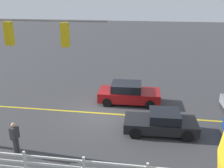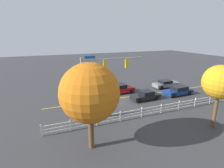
{
  "view_description": "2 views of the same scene",
  "coord_description": "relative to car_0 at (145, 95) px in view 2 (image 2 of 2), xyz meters",
  "views": [
    {
      "loc": [
        -2.88,
        14.88,
        7.44
      ],
      "look_at": [
        -0.79,
        1.21,
        2.52
      ],
      "focal_mm": 40.94,
      "sensor_mm": 36.0,
      "label": 1
    },
    {
      "loc": [
        9.23,
        21.62,
        8.9
      ],
      "look_at": [
        0.72,
        0.26,
        2.32
      ],
      "focal_mm": 28.05,
      "sensor_mm": 36.0,
      "label": 2
    }
  ],
  "objects": [
    {
      "name": "signal_assembly",
      "position": [
        7.46,
        2.68,
        4.18
      ],
      "size": [
        6.92,
        0.38,
        6.82
      ],
      "color": "gray",
      "rests_on": "ground_plane"
    },
    {
      "name": "ground_plane",
      "position": [
        3.69,
        -1.86,
        -0.61
      ],
      "size": [
        120.0,
        120.0,
        0.0
      ],
      "primitive_type": "plane",
      "color": "#38383A"
    },
    {
      "name": "tree_2",
      "position": [
        9.9,
        7.68,
        4.05
      ],
      "size": [
        4.58,
        4.58,
        6.97
      ],
      "color": "brown",
      "rests_on": "ground_plane"
    },
    {
      "name": "lane_center_stripe",
      "position": [
        -0.31,
        -1.86,
        -0.61
      ],
      "size": [
        28.0,
        0.16,
        0.01
      ],
      "primitive_type": "cube",
      "color": "gold",
      "rests_on": "ground_plane"
    },
    {
      "name": "car_1",
      "position": [
        -6.47,
        -3.75,
        0.01
      ],
      "size": [
        4.67,
        1.93,
        1.28
      ],
      "rotation": [
        0.0,
        0.0,
        3.16
      ],
      "color": "slate",
      "rests_on": "ground_plane"
    },
    {
      "name": "car_3",
      "position": [
        -5.73,
        0.08,
        0.05
      ],
      "size": [
        4.45,
        2.04,
        1.35
      ],
      "rotation": [
        0.0,
        0.0,
        0.04
      ],
      "color": "navy",
      "rests_on": "ground_plane"
    },
    {
      "name": "car_2",
      "position": [
        2.2,
        -3.9,
        0.1
      ],
      "size": [
        4.38,
        2.13,
        1.47
      ],
      "rotation": [
        0.0,
        0.0,
        3.17
      ],
      "color": "maroon",
      "rests_on": "ground_plane"
    },
    {
      "name": "pedestrian",
      "position": [
        7.04,
        3.16,
        0.31
      ],
      "size": [
        0.33,
        0.44,
        1.69
      ],
      "rotation": [
        0.0,
        0.0,
        6.09
      ],
      "color": "#3F3F42",
      "rests_on": "ground_plane"
    },
    {
      "name": "car_0",
      "position": [
        0.0,
        0.0,
        0.0
      ],
      "size": [
        4.09,
        1.98,
        1.29
      ],
      "rotation": [
        0.0,
        0.0,
        0.04
      ],
      "color": "black",
      "rests_on": "ground_plane"
    },
    {
      "name": "white_rail_fence",
      "position": [
        0.69,
        4.51,
        -0.01
      ],
      "size": [
        26.1,
        0.1,
        1.15
      ],
      "color": "white",
      "rests_on": "ground_plane"
    },
    {
      "name": "tree_1",
      "position": [
        -2.09,
        9.05,
        4.0
      ],
      "size": [
        3.2,
        3.2,
        6.24
      ],
      "color": "brown",
      "rests_on": "ground_plane"
    }
  ]
}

